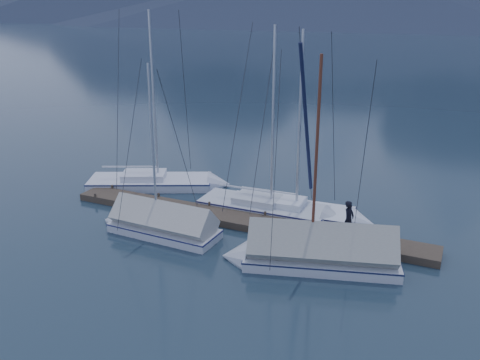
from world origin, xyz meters
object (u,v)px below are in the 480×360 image
sailboat_open_mid (281,212)px  sailboat_covered_far (155,225)px  sailboat_open_right (306,214)px  sailboat_open_left (168,183)px  sailboat_covered_near (308,254)px  person (349,219)px

sailboat_open_mid → sailboat_covered_far: 6.25m
sailboat_covered_far → sailboat_open_mid: bearing=44.0°
sailboat_open_right → sailboat_covered_far: (-5.70, -4.63, 0.24)m
sailboat_open_left → sailboat_open_mid: bearing=-9.6°
sailboat_open_left → sailboat_open_mid: 7.40m
sailboat_open_left → sailboat_open_mid: (7.30, -1.23, -0.01)m
sailboat_open_right → sailboat_open_mid: bearing=-166.3°
sailboat_covered_far → sailboat_open_left: bearing=116.8°
sailboat_covered_near → sailboat_open_right: bearing=107.8°
sailboat_covered_near → person: bearing=67.5°
sailboat_open_left → person: (11.01, -3.06, 0.98)m
sailboat_covered_far → person: sailboat_covered_far is taller
sailboat_open_right → person: sailboat_open_right is taller
sailboat_open_left → person: bearing=-15.5°
sailboat_open_mid → sailboat_open_right: 1.24m
sailboat_open_right → sailboat_covered_near: 4.84m
sailboat_covered_far → person: bearing=17.0°
sailboat_covered_near → person: sailboat_covered_near is taller
sailboat_open_mid → sailboat_covered_near: (2.69, -4.31, 0.28)m
sailboat_covered_near → sailboat_open_left: bearing=151.0°
sailboat_open_left → sailboat_covered_near: sailboat_open_left is taller
sailboat_open_left → sailboat_covered_far: 6.24m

